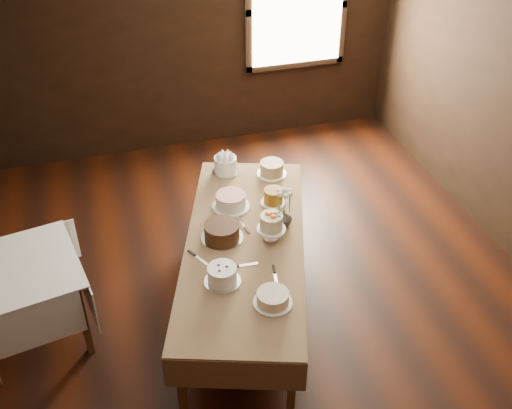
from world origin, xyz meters
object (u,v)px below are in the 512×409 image
object	(u,v)px
side_table	(19,277)
cake_swirl	(222,275)
cake_server_d	(280,225)
cake_chocolate	(222,232)
cake_cream	(273,299)
cake_speckled	(272,169)
cake_server_a	(249,264)
flower_vase	(284,218)
cake_server_b	(276,280)
cake_server_c	(241,222)
cake_meringue	(225,165)
cake_lattice	(231,202)
display_table	(245,247)
cake_server_e	(202,260)
cake_flowers	(271,228)
cake_caramel	(273,197)

from	to	relation	value
side_table	cake_swirl	xyz separation A→B (m)	(1.48, -0.57, 0.14)
cake_swirl	cake_server_d	size ratio (longest dim) A/B	1.15
cake_chocolate	cake_cream	size ratio (longest dim) A/B	1.24
cake_speckled	cake_server_a	xyz separation A→B (m)	(-0.55, -1.18, -0.06)
cake_cream	flower_vase	world-z (taller)	flower_vase
side_table	cake_server_b	bearing A→B (deg)	-19.67
cake_speckled	cake_swirl	distance (m)	1.53
cake_server_a	cake_server_c	size ratio (longest dim) A/B	1.00
cake_swirl	cake_server_c	bearing A→B (deg)	64.15
cake_meringue	cake_server_a	xyz separation A→B (m)	(-0.15, -1.33, -0.07)
cake_server_b	cake_server_d	distance (m)	0.67
cake_server_a	cake_chocolate	bearing A→B (deg)	110.56
side_table	cake_lattice	size ratio (longest dim) A/B	3.22
cake_cream	flower_vase	bearing A→B (deg)	66.84
cake_server_a	cake_server_b	size ratio (longest dim) A/B	1.00
flower_vase	display_table	bearing A→B (deg)	-160.41
display_table	side_table	world-z (taller)	side_table
side_table	cake_chocolate	xyz separation A→B (m)	(1.60, -0.06, 0.14)
cake_meringue	cake_cream	world-z (taller)	cake_meringue
cake_server_c	flower_vase	xyz separation A→B (m)	(0.34, -0.13, 0.07)
cake_chocolate	cake_server_b	distance (m)	0.66
cake_meringue	cake_chocolate	world-z (taller)	cake_meringue
side_table	cake_server_e	xyz separation A→B (m)	(1.38, -0.29, 0.08)
cake_swirl	cake_server_b	xyz separation A→B (m)	(0.39, -0.10, -0.06)
cake_server_b	cake_server_e	size ratio (longest dim) A/B	1.00
cake_chocolate	cake_swirl	xyz separation A→B (m)	(-0.12, -0.51, 0.00)
cake_meringue	flower_vase	xyz separation A→B (m)	(0.27, -0.93, -0.01)
cake_lattice	cake_flowers	size ratio (longest dim) A/B	1.28
cake_server_e	display_table	bearing A→B (deg)	80.64
cake_swirl	cake_speckled	bearing A→B (deg)	58.74
cake_cream	cake_lattice	bearing A→B (deg)	89.88
cake_speckled	flower_vase	world-z (taller)	flower_vase
cake_flowers	cake_server_d	distance (m)	0.21
cake_chocolate	flower_vase	bearing A→B (deg)	3.41
cake_flowers	flower_vase	bearing A→B (deg)	43.38
cake_server_c	cake_server_d	world-z (taller)	same
cake_cream	cake_server_b	bearing A→B (deg)	66.54
cake_server_a	cake_flowers	bearing A→B (deg)	47.65
display_table	cake_speckled	world-z (taller)	cake_speckled
cake_meringue	cake_cream	size ratio (longest dim) A/B	0.86
cake_meringue	display_table	bearing A→B (deg)	-95.69
cake_server_d	cake_meringue	bearing A→B (deg)	59.87
cake_lattice	cake_chocolate	xyz separation A→B (m)	(-0.18, -0.40, 0.01)
display_table	flower_vase	bearing A→B (deg)	19.59
cake_server_a	flower_vase	distance (m)	0.59
cake_flowers	display_table	bearing A→B (deg)	176.14
side_table	display_table	bearing A→B (deg)	-5.40
cake_speckled	cake_server_b	world-z (taller)	cake_speckled
cake_speckled	cake_caramel	size ratio (longest dim) A/B	1.25
cake_swirl	cake_flowers	bearing A→B (deg)	37.94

